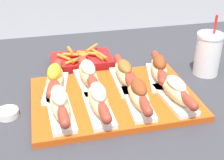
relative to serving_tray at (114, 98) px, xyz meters
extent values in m
cube|color=#CC4C14|center=(0.00, 0.00, 0.00)|extent=(0.46, 0.32, 0.02)
cube|color=white|center=(-0.16, -0.06, 0.02)|extent=(0.07, 0.18, 0.01)
ellipsoid|color=#E5C184|center=(-0.16, -0.06, 0.04)|extent=(0.06, 0.16, 0.04)
cylinder|color=maroon|center=(-0.16, -0.06, 0.05)|extent=(0.04, 0.19, 0.03)
sphere|color=maroon|center=(-0.15, -0.16, 0.05)|extent=(0.03, 0.03, 0.03)
sphere|color=maroon|center=(-0.16, 0.03, 0.05)|extent=(0.03, 0.03, 0.03)
ellipsoid|color=silver|center=(-0.16, -0.06, 0.07)|extent=(0.04, 0.09, 0.04)
cube|color=white|center=(-0.06, -0.07, 0.02)|extent=(0.06, 0.18, 0.01)
ellipsoid|color=#E5C184|center=(-0.06, -0.07, 0.04)|extent=(0.05, 0.15, 0.04)
cylinder|color=maroon|center=(-0.06, -0.07, 0.05)|extent=(0.03, 0.19, 0.03)
sphere|color=maroon|center=(-0.06, -0.16, 0.05)|extent=(0.03, 0.03, 0.03)
sphere|color=maroon|center=(-0.06, 0.03, 0.05)|extent=(0.03, 0.03, 0.03)
ellipsoid|color=silver|center=(-0.06, -0.07, 0.07)|extent=(0.04, 0.09, 0.04)
cube|color=white|center=(0.05, -0.06, 0.02)|extent=(0.07, 0.18, 0.01)
ellipsoid|color=#E5C184|center=(0.05, -0.06, 0.04)|extent=(0.06, 0.16, 0.04)
cylinder|color=maroon|center=(0.05, -0.06, 0.05)|extent=(0.04, 0.19, 0.03)
sphere|color=maroon|center=(0.05, -0.16, 0.05)|extent=(0.03, 0.03, 0.03)
sphere|color=maroon|center=(0.06, 0.03, 0.05)|extent=(0.03, 0.03, 0.03)
ellipsoid|color=brown|center=(0.05, -0.06, 0.07)|extent=(0.04, 0.09, 0.03)
cube|color=white|center=(0.16, -0.07, 0.02)|extent=(0.07, 0.18, 0.01)
ellipsoid|color=#E5C184|center=(0.16, -0.07, 0.04)|extent=(0.06, 0.16, 0.04)
cylinder|color=maroon|center=(0.16, -0.07, 0.05)|extent=(0.04, 0.19, 0.03)
sphere|color=maroon|center=(0.17, -0.16, 0.05)|extent=(0.03, 0.03, 0.03)
sphere|color=maroon|center=(0.15, 0.03, 0.05)|extent=(0.03, 0.03, 0.03)
ellipsoid|color=silver|center=(0.16, -0.07, 0.07)|extent=(0.05, 0.09, 0.03)
cube|color=white|center=(-0.16, 0.07, 0.02)|extent=(0.09, 0.18, 0.01)
ellipsoid|color=#E5C184|center=(-0.16, 0.07, 0.04)|extent=(0.08, 0.16, 0.04)
cylinder|color=maroon|center=(-0.16, 0.07, 0.05)|extent=(0.06, 0.19, 0.03)
sphere|color=maroon|center=(-0.18, -0.02, 0.05)|extent=(0.03, 0.03, 0.03)
sphere|color=maroon|center=(-0.14, 0.16, 0.05)|extent=(0.03, 0.03, 0.03)
ellipsoid|color=gold|center=(-0.16, 0.07, 0.07)|extent=(0.06, 0.09, 0.04)
cube|color=white|center=(-0.06, 0.08, 0.02)|extent=(0.07, 0.18, 0.01)
ellipsoid|color=#E5C184|center=(-0.06, 0.08, 0.04)|extent=(0.06, 0.16, 0.04)
cylinder|color=maroon|center=(-0.06, 0.08, 0.05)|extent=(0.04, 0.19, 0.03)
sphere|color=maroon|center=(-0.05, -0.02, 0.05)|extent=(0.03, 0.03, 0.03)
sphere|color=maroon|center=(-0.07, 0.17, 0.05)|extent=(0.03, 0.03, 0.03)
ellipsoid|color=silver|center=(-0.06, 0.08, 0.07)|extent=(0.05, 0.09, 0.04)
cube|color=white|center=(0.05, 0.07, 0.02)|extent=(0.06, 0.18, 0.01)
ellipsoid|color=#E5C184|center=(0.05, 0.07, 0.04)|extent=(0.05, 0.15, 0.04)
cylinder|color=maroon|center=(0.05, 0.07, 0.05)|extent=(0.03, 0.19, 0.03)
sphere|color=maroon|center=(0.05, -0.03, 0.05)|extent=(0.03, 0.03, 0.03)
sphere|color=maroon|center=(0.05, 0.16, 0.05)|extent=(0.03, 0.03, 0.03)
ellipsoid|color=brown|center=(0.05, 0.07, 0.07)|extent=(0.04, 0.09, 0.03)
cube|color=white|center=(0.16, 0.07, 0.02)|extent=(0.10, 0.18, 0.01)
ellipsoid|color=#E5C184|center=(0.16, 0.07, 0.04)|extent=(0.08, 0.16, 0.04)
cylinder|color=maroon|center=(0.16, 0.07, 0.05)|extent=(0.07, 0.19, 0.03)
sphere|color=maroon|center=(0.14, -0.02, 0.05)|extent=(0.03, 0.03, 0.03)
sphere|color=maroon|center=(0.18, 0.16, 0.05)|extent=(0.03, 0.03, 0.03)
ellipsoid|color=brown|center=(0.16, 0.07, 0.07)|extent=(0.06, 0.09, 0.04)
cylinder|color=white|center=(-0.29, -0.01, 0.00)|extent=(0.06, 0.06, 0.02)
cylinder|color=beige|center=(-0.29, -0.01, 0.01)|extent=(0.05, 0.05, 0.01)
cylinder|color=white|center=(0.34, 0.10, 0.06)|extent=(0.08, 0.08, 0.13)
cylinder|color=white|center=(0.34, 0.10, 0.13)|extent=(0.09, 0.09, 0.01)
cylinder|color=red|center=(0.35, 0.10, 0.16)|extent=(0.01, 0.01, 0.06)
cube|color=#B21919|center=(-0.06, 0.25, 0.01)|extent=(0.21, 0.13, 0.03)
cylinder|color=orange|center=(-0.09, 0.21, 0.03)|extent=(0.06, 0.04, 0.01)
cylinder|color=orange|center=(0.00, 0.24, 0.03)|extent=(0.04, 0.08, 0.01)
cylinder|color=orange|center=(-0.01, 0.28, 0.04)|extent=(0.06, 0.06, 0.01)
cylinder|color=orange|center=(-0.09, 0.27, 0.05)|extent=(0.02, 0.06, 0.01)
cylinder|color=orange|center=(0.00, 0.22, 0.04)|extent=(0.04, 0.08, 0.01)
cylinder|color=orange|center=(-0.09, 0.25, 0.04)|extent=(0.06, 0.03, 0.01)
cylinder|color=orange|center=(-0.03, 0.25, 0.04)|extent=(0.08, 0.05, 0.01)
cylinder|color=orange|center=(-0.07, 0.25, 0.03)|extent=(0.06, 0.01, 0.01)
cylinder|color=orange|center=(-0.07, 0.21, 0.04)|extent=(0.06, 0.06, 0.01)
cylinder|color=orange|center=(-0.05, 0.24, 0.03)|extent=(0.02, 0.07, 0.01)
cylinder|color=orange|center=(-0.12, 0.24, 0.03)|extent=(0.05, 0.06, 0.01)
camera|label=1|loc=(-0.18, -0.74, 0.48)|focal=50.00mm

